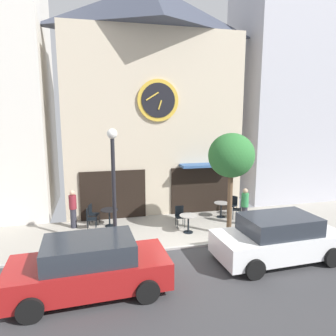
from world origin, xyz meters
The scene contains 17 objects.
ground_plane centered at (0.00, -0.88, -0.02)m, with size 29.26×9.80×0.13m.
clock_building centered at (-0.46, 5.40, 5.71)m, with size 8.65×4.18×11.03m.
neighbor_building_right centered at (7.83, 6.14, 7.43)m, with size 6.11×4.28×14.86m.
street_lamp centered at (-2.79, 0.60, 2.23)m, with size 0.36×0.36×4.40m.
street_tree centered at (1.82, 0.82, 3.25)m, with size 1.85×1.66×4.17m.
cafe_table_near_door centered at (-2.88, 2.99, 0.56)m, with size 0.76×0.76×0.76m.
cafe_table_center_left centered at (0.27, 1.45, 0.55)m, with size 0.74×0.74×0.76m.
cafe_table_leftmost centered at (2.38, 2.93, 0.50)m, with size 0.67×0.67×0.73m.
cafe_chair_corner centered at (3.10, 2.54, 0.53)m, with size 0.53×0.53×0.90m.
cafe_chair_curbside centered at (0.13, 2.27, 0.53)m, with size 0.42×0.42×0.90m.
cafe_chair_outer centered at (-3.61, 3.46, 0.53)m, with size 0.51×0.51×0.90m.
cafe_chair_facing_wall centered at (-3.73, 2.82, 0.53)m, with size 0.42×0.42×0.90m.
cafe_chair_left_end centered at (3.15, 3.26, 0.53)m, with size 0.56×0.56×0.90m.
pedestrian_green centered at (2.97, 1.74, 0.86)m, with size 0.36×0.36×1.67m.
pedestrian_maroon centered at (-4.41, 3.18, 0.86)m, with size 0.43×0.43×1.67m.
parked_car_red centered at (-3.67, -2.09, 0.76)m, with size 4.37×2.16×1.55m.
parked_car_white centered at (2.49, -1.58, 0.76)m, with size 4.37×2.15×1.55m.
Camera 1 is at (-3.43, -10.20, 4.88)m, focal length 32.84 mm.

